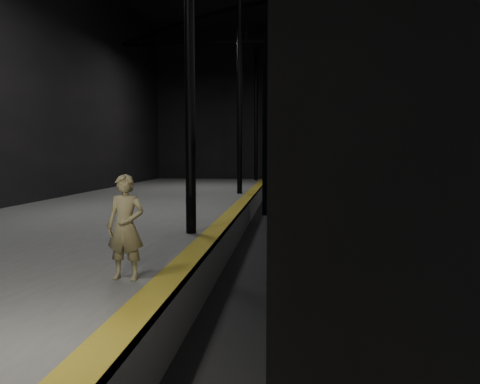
# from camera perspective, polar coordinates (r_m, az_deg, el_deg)

# --- Properties ---
(ground) EXTENTS (44.00, 44.00, 0.00)m
(ground) POSITION_cam_1_polar(r_m,az_deg,el_deg) (16.07, 10.58, -6.29)
(ground) COLOR black
(ground) RESTS_ON ground
(platform_left) EXTENTS (9.00, 43.80, 1.00)m
(platform_left) POSITION_cam_1_polar(r_m,az_deg,el_deg) (17.08, -15.40, -4.02)
(platform_left) COLOR #545451
(platform_left) RESTS_ON ground
(tactile_strip) EXTENTS (0.50, 43.80, 0.01)m
(tactile_strip) POSITION_cam_1_polar(r_m,az_deg,el_deg) (15.97, -1.07, -2.63)
(tactile_strip) COLOR olive
(tactile_strip) RESTS_ON platform_left
(track) EXTENTS (2.40, 43.00, 0.24)m
(track) POSITION_cam_1_polar(r_m,az_deg,el_deg) (16.06, 10.59, -6.05)
(track) COLOR #3F3328
(track) RESTS_ON ground
(train) EXTENTS (2.93, 19.55, 5.22)m
(train) POSITION_cam_1_polar(r_m,az_deg,el_deg) (12.00, 12.26, 3.99)
(train) COLOR gray
(train) RESTS_ON ground
(woman) EXTENTS (0.65, 0.45, 1.71)m
(woman) POSITION_cam_1_polar(r_m,az_deg,el_deg) (7.80, -13.76, -4.18)
(woman) COLOR #8B8055
(woman) RESTS_ON platform_left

